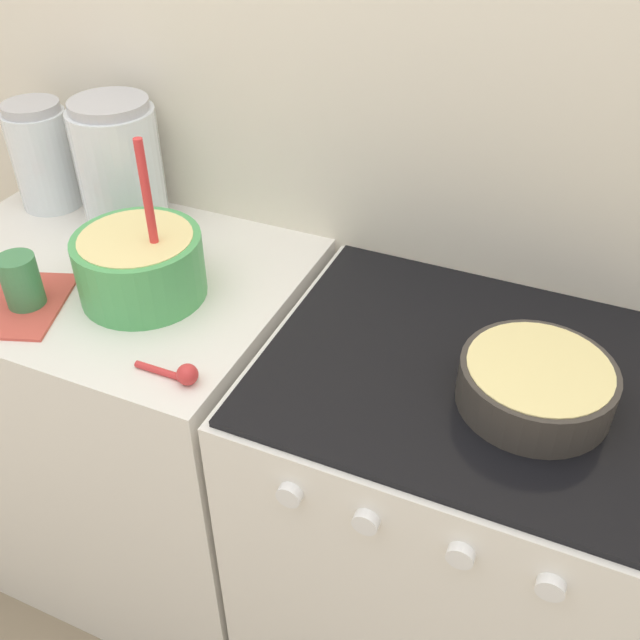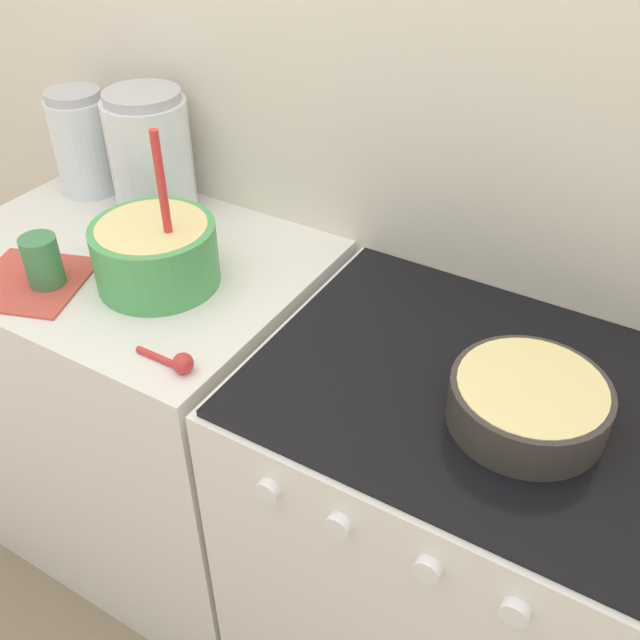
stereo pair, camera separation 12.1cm
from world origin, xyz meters
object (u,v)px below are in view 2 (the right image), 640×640
Objects in this scene: stove at (439,549)px; storage_jar_left at (84,149)px; storage_jar_middle at (152,162)px; tin_can at (43,262)px; mixing_bowl at (155,250)px; baking_pan at (528,402)px.

storage_jar_left is at bearing 169.83° from stove.
storage_jar_middle is 0.35m from tin_can.
storage_jar_middle is at bearing 131.33° from mixing_bowl.
stove is at bearing 158.73° from baking_pan.
mixing_bowl is at bearing -48.67° from storage_jar_middle.
baking_pan is 1.16m from storage_jar_left.
stove is 3.85× the size of storage_jar_left.
storage_jar_left is 0.21m from storage_jar_middle.
storage_jar_left is at bearing 151.34° from mixing_bowl.
storage_jar_left is 0.41m from tin_can.
mixing_bowl is 0.73m from baking_pan.
stove is 0.82m from mixing_bowl.
stove is at bearing 3.28° from mixing_bowl.
storage_jar_middle reaches higher than stove.
mixing_bowl is at bearing 179.54° from baking_pan.
storage_jar_middle is at bearing 0.00° from storage_jar_left.
storage_jar_left is at bearing 123.45° from tin_can.
storage_jar_left is (-1.13, 0.23, 0.06)m from baking_pan.
baking_pan is 0.95m from storage_jar_middle.
tin_can is (0.02, -0.34, -0.06)m from storage_jar_middle.
storage_jar_middle is (0.21, 0.00, 0.02)m from storage_jar_left.
storage_jar_left is at bearing 168.73° from baking_pan.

